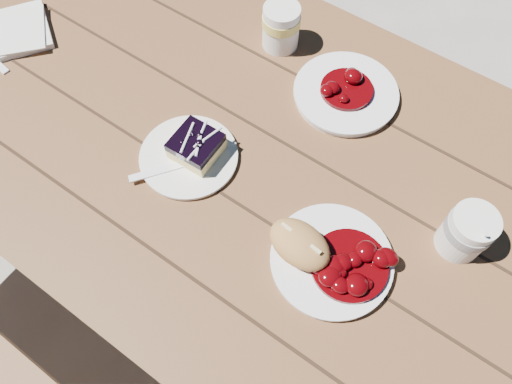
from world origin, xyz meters
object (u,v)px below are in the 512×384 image
Objects in this scene: bread_roll at (300,244)px; dessert_plate at (189,157)px; picnic_table at (264,212)px; second_plate at (346,94)px; second_cup at (281,27)px; main_plate at (331,261)px; coffee_cup at (466,232)px; blueberry_cake at (196,146)px.

bread_roll is 0.62× the size of dessert_plate.
picnic_table is at bearing 144.07° from bread_roll.
second_plate is 2.14× the size of second_cup.
main_plate is 0.23m from coffee_cup.
second_plate is at bearing 58.88° from blueberry_cake.
bread_roll reaches higher than second_plate.
blueberry_cake is at bearing -118.83° from second_plate.
main_plate is at bearing -135.85° from coffee_cup.
main_plate is 0.33m from blueberry_cake.
coffee_cup is 0.37m from second_plate.
picnic_table is 0.27m from bread_roll.
second_plate is at bearing -13.09° from second_cup.
dessert_plate is 0.35m from second_plate.
blueberry_cake is at bearing 56.31° from dessert_plate.
main_plate reaches higher than picnic_table.
second_cup reaches higher than bread_roll.
bread_roll is 0.54× the size of second_plate.
second_cup is (-0.03, 0.33, 0.02)m from blueberry_cake.
blueberry_cake is 0.87× the size of second_cup.
main_plate is at bearing -9.34° from blueberry_cake.
coffee_cup reaches higher than main_plate.
dessert_plate is at bearing -125.98° from blueberry_cake.
second_cup reaches higher than second_plate.
blueberry_cake is 0.34m from second_cup.
second_plate is (-0.33, 0.17, -0.04)m from coffee_cup.
second_cup reaches higher than picnic_table.
second_plate reaches higher than picnic_table.
coffee_cup reaches higher than picnic_table.
picnic_table is 0.27m from main_plate.
blueberry_cake is 0.87× the size of coffee_cup.
bread_roll is (0.14, -0.10, 0.21)m from picnic_table.
bread_roll is 1.33× the size of blueberry_cake.
second_cup is (-0.52, 0.22, 0.00)m from coffee_cup.
bread_roll is (-0.05, -0.02, 0.04)m from main_plate.
second_plate is at bearing 60.92° from dessert_plate.
dessert_plate is at bearing 175.71° from main_plate.
bread_roll is at bearing -35.93° from picnic_table.
picnic_table is at bearing 14.62° from blueberry_cake.
dessert_plate is at bearing -119.08° from second_plate.
dessert_plate is 0.35m from second_cup.
second_plate is at bearing 152.28° from coffee_cup.
main_plate is 1.12× the size of dessert_plate.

